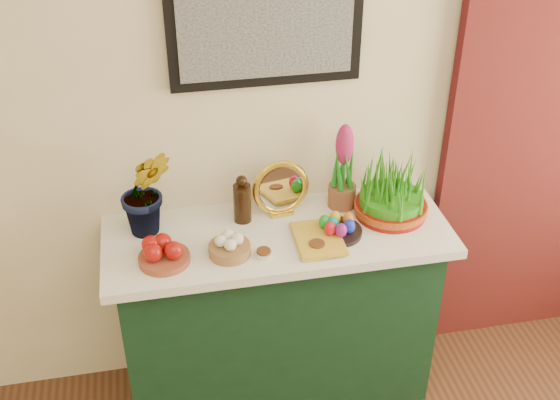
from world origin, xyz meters
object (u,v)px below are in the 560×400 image
object	(u,v)px
hyacinth_green	(145,178)
book	(295,241)
wheatgrass_sabzeh	(392,192)
mirror	(281,189)
sideboard	(278,317)

from	to	relation	value
hyacinth_green	book	size ratio (longest dim) A/B	2.04
wheatgrass_sabzeh	book	bearing A→B (deg)	-163.06
mirror	book	xyz separation A→B (m)	(0.01, -0.23, -0.10)
sideboard	wheatgrass_sabzeh	world-z (taller)	wheatgrass_sabzeh
hyacinth_green	sideboard	bearing A→B (deg)	-10.54
hyacinth_green	wheatgrass_sabzeh	size ratio (longest dim) A/B	1.64
hyacinth_green	mirror	world-z (taller)	hyacinth_green
mirror	sideboard	bearing A→B (deg)	-106.71
sideboard	wheatgrass_sabzeh	bearing A→B (deg)	3.10
hyacinth_green	mirror	xyz separation A→B (m)	(0.54, 0.03, -0.13)
wheatgrass_sabzeh	mirror	bearing A→B (deg)	167.17
book	hyacinth_green	bearing A→B (deg)	160.27
book	wheatgrass_sabzeh	bearing A→B (deg)	17.61
sideboard	book	world-z (taller)	book
sideboard	mirror	xyz separation A→B (m)	(0.04, 0.13, 0.58)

